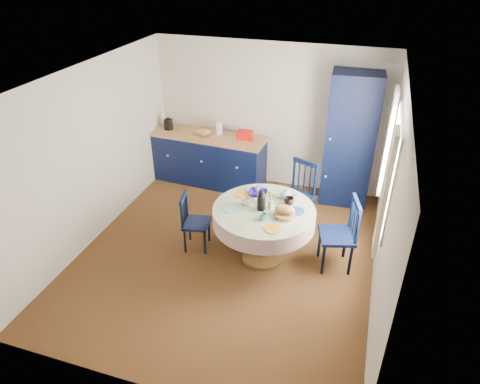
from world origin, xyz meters
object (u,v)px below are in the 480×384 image
object	(u,v)px
dining_table	(264,217)
chair_left	(194,222)
pantry_cabinet	(350,140)
mug_b	(263,217)
chair_right	(340,234)
mug_c	(289,201)
cobalt_bowl	(258,193)
kitchen_counter	(209,158)
mug_d	(257,189)
mug_a	(246,201)
chair_far	(298,195)

from	to	relation	value
dining_table	chair_left	xyz separation A→B (m)	(-1.01, -0.03, -0.27)
pantry_cabinet	mug_b	distance (m)	2.38
chair_right	mug_c	world-z (taller)	chair_right
cobalt_bowl	mug_c	bearing A→B (deg)	-14.19
kitchen_counter	dining_table	bearing A→B (deg)	-47.52
mug_c	mug_d	distance (m)	0.54
mug_c	mug_a	bearing A→B (deg)	-162.95
mug_d	chair_far	bearing A→B (deg)	48.96
pantry_cabinet	mug_d	size ratio (longest dim) A/B	23.83
mug_c	mug_d	world-z (taller)	mug_c
chair_far	mug_b	xyz separation A→B (m)	(-0.23, -1.23, 0.34)
chair_far	mug_b	world-z (taller)	chair_far
pantry_cabinet	chair_far	world-z (taller)	pantry_cabinet
mug_b	dining_table	bearing A→B (deg)	99.05
chair_right	mug_a	bearing A→B (deg)	-99.95
dining_table	mug_a	bearing A→B (deg)	172.73
chair_right	mug_c	distance (m)	0.80
kitchen_counter	chair_left	distance (m)	1.95
dining_table	pantry_cabinet	bearing A→B (deg)	65.71
chair_left	mug_b	world-z (taller)	mug_b
chair_far	mug_b	distance (m)	1.29
kitchen_counter	chair_right	world-z (taller)	kitchen_counter
chair_far	mug_c	world-z (taller)	chair_far
mug_d	mug_c	bearing A→B (deg)	-22.98
chair_left	chair_far	distance (m)	1.63
cobalt_bowl	chair_right	bearing A→B (deg)	-7.35
chair_right	mug_b	size ratio (longest dim) A/B	10.22
pantry_cabinet	mug_d	world-z (taller)	pantry_cabinet
dining_table	cobalt_bowl	size ratio (longest dim) A/B	5.29
chair_far	mug_c	distance (m)	0.85
pantry_cabinet	kitchen_counter	bearing A→B (deg)	178.73
dining_table	chair_right	xyz separation A→B (m)	(0.99, 0.16, -0.17)
dining_table	chair_far	world-z (taller)	dining_table
dining_table	mug_d	distance (m)	0.50
chair_far	mug_d	world-z (taller)	chair_far
chair_right	cobalt_bowl	size ratio (longest dim) A/B	4.04
kitchen_counter	chair_right	bearing A→B (deg)	-30.74
pantry_cabinet	dining_table	size ratio (longest dim) A/B	1.62
mug_b	mug_d	world-z (taller)	mug_b
dining_table	chair_far	distance (m)	1.03
mug_d	cobalt_bowl	xyz separation A→B (m)	(0.04, -0.10, -0.01)
chair_left	chair_far	xyz separation A→B (m)	(1.28, 1.01, 0.10)
chair_left	chair_far	world-z (taller)	chair_far
kitchen_counter	pantry_cabinet	distance (m)	2.48
dining_table	mug_d	world-z (taller)	dining_table
chair_left	mug_c	xyz separation A→B (m)	(1.29, 0.23, 0.45)
mug_b	cobalt_bowl	bearing A→B (deg)	111.19
dining_table	chair_right	size ratio (longest dim) A/B	1.31
kitchen_counter	mug_a	size ratio (longest dim) A/B	16.97
chair_left	mug_b	size ratio (longest dim) A/B	8.40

